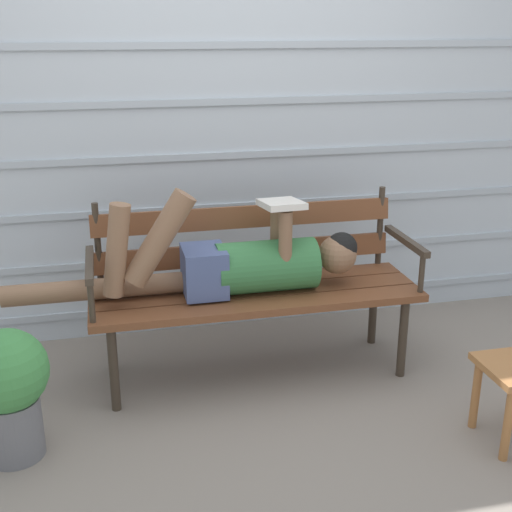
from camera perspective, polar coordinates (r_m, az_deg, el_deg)
name	(u,v)px	position (r m, az deg, el deg)	size (l,w,h in m)	color
ground_plane	(265,392)	(3.30, 0.79, -11.49)	(12.00, 12.00, 0.00)	gray
house_siding	(229,128)	(3.69, -2.27, 10.82)	(4.58, 0.08, 2.29)	#B2BCC6
park_bench	(253,278)	(3.32, -0.27, -1.89)	(1.59, 0.50, 0.87)	brown
reclining_person	(235,262)	(3.19, -1.80, -0.54)	(1.69, 0.26, 0.55)	#33703D
potted_plant	(8,386)	(2.89, -20.32, -10.33)	(0.34, 0.34, 0.56)	slate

